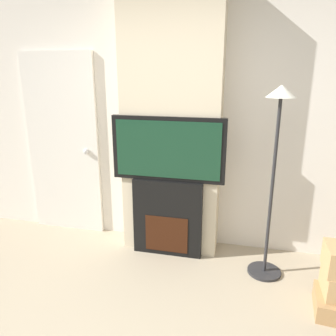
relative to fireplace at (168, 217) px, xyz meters
name	(u,v)px	position (x,y,z in m)	size (l,w,h in m)	color
wall_back	(175,120)	(0.00, 0.34, 0.95)	(6.00, 0.06, 2.70)	silver
chimney_breast	(172,122)	(0.00, 0.15, 0.95)	(0.98, 0.31, 2.70)	beige
fireplace	(168,217)	(0.00, 0.00, 0.00)	(0.71, 0.15, 0.80)	black
television	(168,149)	(0.00, 0.00, 0.72)	(1.11, 0.07, 0.63)	black
floor_lamp	(275,156)	(0.97, -0.16, 0.75)	(0.31, 0.31, 1.73)	#262628
entry_door	(63,146)	(-1.29, 0.28, 0.62)	(0.86, 0.09, 2.04)	silver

